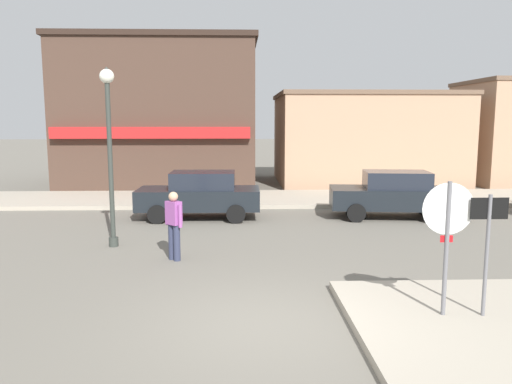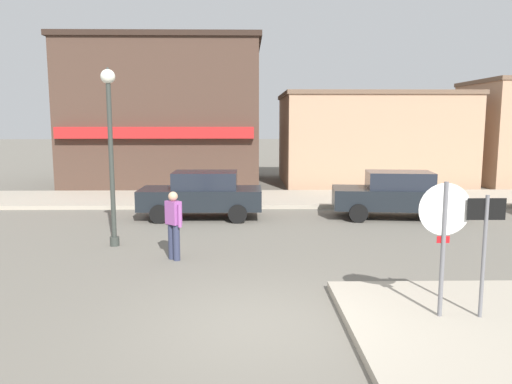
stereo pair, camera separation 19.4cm
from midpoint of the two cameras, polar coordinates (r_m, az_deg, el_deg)
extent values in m
plane|color=#6B665B|center=(8.19, 0.51, -15.04)|extent=(160.00, 160.00, 0.00)
cube|color=#A89E8C|center=(20.25, -1.03, -0.77)|extent=(80.00, 4.00, 0.15)
cylinder|color=slate|center=(8.41, 20.28, -6.66)|extent=(0.07, 0.07, 2.30)
cylinder|color=red|center=(8.28, 20.48, -1.79)|extent=(0.76, 0.02, 0.76)
cylinder|color=white|center=(8.26, 20.52, -1.81)|extent=(0.82, 0.01, 0.82)
cube|color=red|center=(8.37, 20.32, -5.04)|extent=(0.20, 0.01, 0.11)
cylinder|color=slate|center=(8.64, 24.24, -7.17)|extent=(0.06, 0.06, 2.10)
cube|color=black|center=(8.48, 24.53, -1.72)|extent=(0.60, 0.01, 0.34)
cube|color=white|center=(8.49, 24.51, -1.71)|extent=(0.54, 0.01, 0.29)
cube|color=black|center=(8.49, 24.49, -1.71)|extent=(0.34, 0.01, 0.08)
cylinder|color=#333833|center=(13.17, -16.70, 2.92)|extent=(0.12, 0.12, 4.20)
cylinder|color=#333833|center=(13.49, -16.36, -5.48)|extent=(0.24, 0.24, 0.24)
sphere|color=white|center=(13.17, -17.11, 12.53)|extent=(0.36, 0.36, 0.36)
cone|color=#333833|center=(13.18, -17.13, 13.15)|extent=(0.32, 0.32, 0.18)
cube|color=black|center=(16.62, -6.89, -0.73)|extent=(4.02, 1.74, 0.66)
cube|color=#1E232D|center=(16.52, -6.41, 1.36)|extent=(2.09, 1.41, 0.56)
cylinder|color=black|center=(16.02, -11.58, -2.52)|extent=(0.60, 0.19, 0.60)
cylinder|color=black|center=(17.67, -10.62, -1.50)|extent=(0.60, 0.19, 0.60)
cylinder|color=black|center=(15.77, -2.66, -2.52)|extent=(0.60, 0.19, 0.60)
cylinder|color=black|center=(17.45, -2.55, -1.49)|extent=(0.60, 0.19, 0.60)
cube|color=black|center=(17.19, 14.89, -0.65)|extent=(4.17, 2.15, 0.66)
cube|color=#1E232D|center=(17.14, 15.46, 1.36)|extent=(2.23, 1.62, 0.56)
cylinder|color=black|center=(16.24, 11.06, -2.36)|extent=(0.62, 0.25, 0.60)
cylinder|color=black|center=(17.91, 10.46, -1.37)|extent=(0.62, 0.25, 0.60)
cylinder|color=black|center=(16.70, 19.55, -2.39)|extent=(0.62, 0.25, 0.60)
cylinder|color=black|center=(18.33, 18.20, -1.42)|extent=(0.62, 0.25, 0.60)
cylinder|color=#2D334C|center=(11.74, -9.51, -5.75)|extent=(0.16, 0.16, 0.85)
cylinder|color=#2D334C|center=(11.88, -10.06, -5.60)|extent=(0.16, 0.16, 0.85)
cube|color=#994C99|center=(11.66, -9.87, -2.36)|extent=(0.41, 0.41, 0.54)
sphere|color=tan|center=(11.60, -9.91, -0.51)|extent=(0.22, 0.22, 0.22)
cylinder|color=#994C99|center=(11.50, -9.14, -2.75)|extent=(0.13, 0.13, 0.52)
cylinder|color=#994C99|center=(11.85, -10.56, -2.46)|extent=(0.13, 0.13, 0.52)
cube|color=#473328|center=(26.06, -10.70, 8.43)|extent=(9.06, 7.53, 6.80)
cube|color=#B21E1E|center=(22.20, -12.17, 6.64)|extent=(8.60, 0.40, 0.50)
cube|color=#2E211A|center=(26.32, -10.91, 16.12)|extent=(9.33, 7.75, 0.24)
cube|color=tan|center=(26.73, 12.02, 5.80)|extent=(8.89, 6.73, 4.40)
cube|color=brown|center=(26.74, 12.17, 10.73)|extent=(9.07, 6.87, 0.20)
camera|label=1|loc=(0.10, -90.46, -0.07)|focal=35.00mm
camera|label=2|loc=(0.10, 89.54, 0.07)|focal=35.00mm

